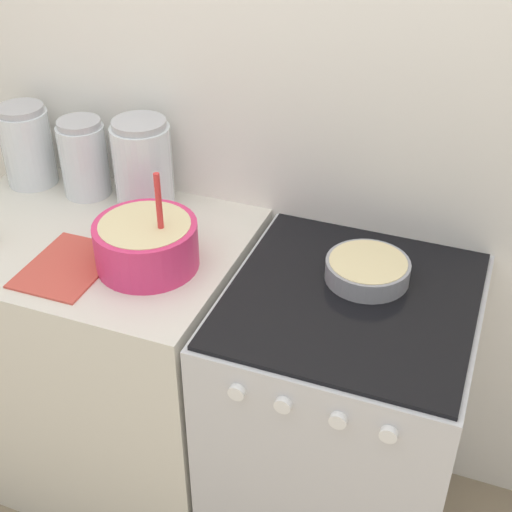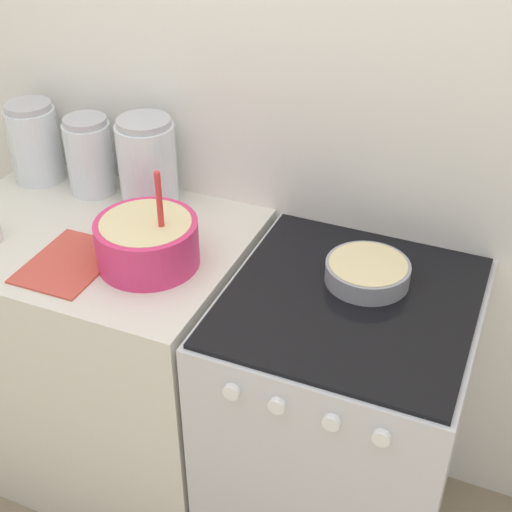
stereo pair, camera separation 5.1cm
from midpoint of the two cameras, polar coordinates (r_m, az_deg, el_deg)
name	(u,v)px [view 1 (the left image)]	position (r m, az deg, el deg)	size (l,w,h in m)	color
wall_back	(276,119)	(2.05, 0.92, 10.87)	(4.79, 0.05, 2.40)	white
countertop_cabinet	(104,357)	(2.36, -12.68, -7.87)	(0.90, 0.67, 0.92)	silver
stove	(340,423)	(2.12, 6.02, -13.13)	(0.64, 0.68, 0.92)	silver
mixing_bowl	(146,242)	(1.90, -9.54, 1.11)	(0.27, 0.27, 0.28)	#E0336B
baking_pan	(367,269)	(1.86, 8.13, -1.08)	(0.22, 0.22, 0.06)	gray
storage_jar_left	(28,150)	(2.38, -18.37, 8.01)	(0.16, 0.16, 0.26)	silver
storage_jar_middle	(85,163)	(2.27, -14.19, 7.23)	(0.14, 0.14, 0.24)	silver
storage_jar_right	(143,170)	(2.16, -9.67, 6.80)	(0.17, 0.17, 0.27)	silver
recipe_page	(68,266)	(1.97, -15.56, -0.80)	(0.21, 0.28, 0.01)	#CC4C3F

